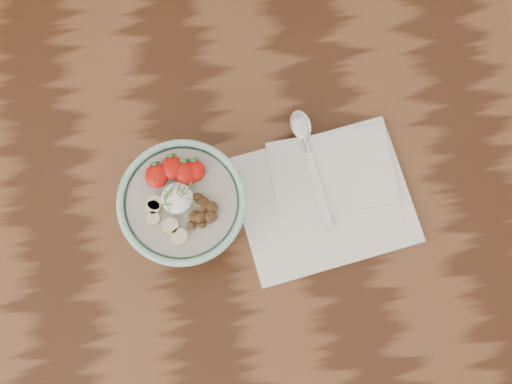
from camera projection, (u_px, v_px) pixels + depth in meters
table at (199, 231)px, 111.84cm from camera, size 160.00×90.00×75.00cm
breakfast_bowl at (184, 207)px, 97.22cm from camera, size 17.26×17.26×11.43cm
napkin at (326, 194)px, 103.03cm from camera, size 26.49×22.47×1.49cm
spoon at (305, 141)px, 103.59cm from camera, size 3.88×18.36×0.96cm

